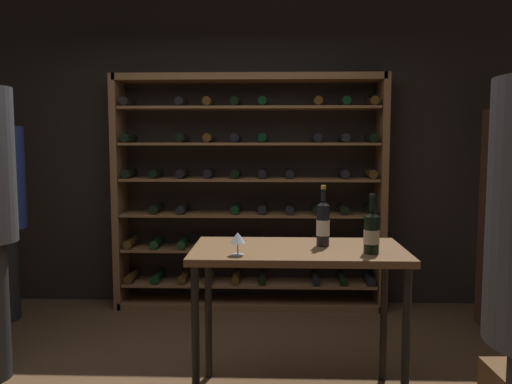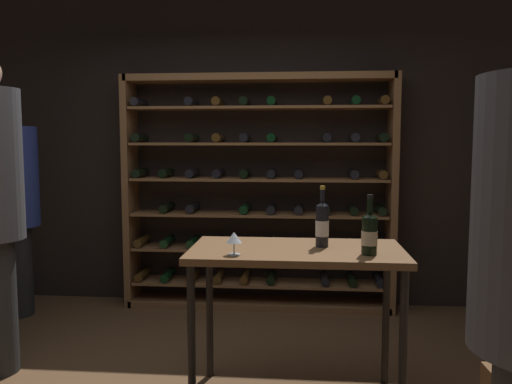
% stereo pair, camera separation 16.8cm
% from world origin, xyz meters
% --- Properties ---
extents(back_wall, '(5.36, 0.10, 2.87)m').
position_xyz_m(back_wall, '(0.00, 1.97, 1.44)').
color(back_wall, black).
rests_on(back_wall, ground).
extents(wine_rack, '(2.43, 0.32, 2.10)m').
position_xyz_m(wine_rack, '(0.14, 1.76, 1.04)').
color(wine_rack, brown).
rests_on(wine_rack, ground).
extents(tasting_table, '(1.21, 0.65, 0.91)m').
position_xyz_m(tasting_table, '(0.50, 0.03, 0.81)').
color(tasting_table, brown).
rests_on(tasting_table, ground).
extents(wine_bottle_red_label, '(0.08, 0.08, 0.35)m').
position_xyz_m(wine_bottle_red_label, '(0.64, 0.09, 1.04)').
color(wine_bottle_red_label, black).
rests_on(wine_bottle_red_label, tasting_table).
extents(wine_bottle_amber_reserve, '(0.09, 0.09, 0.33)m').
position_xyz_m(wine_bottle_amber_reserve, '(0.89, -0.10, 1.03)').
color(wine_bottle_amber_reserve, black).
rests_on(wine_bottle_amber_reserve, tasting_table).
extents(wine_glass_stemmed_center, '(0.08, 0.08, 0.12)m').
position_xyz_m(wine_glass_stemmed_center, '(0.16, -0.18, 1.00)').
color(wine_glass_stemmed_center, silver).
rests_on(wine_glass_stemmed_center, tasting_table).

